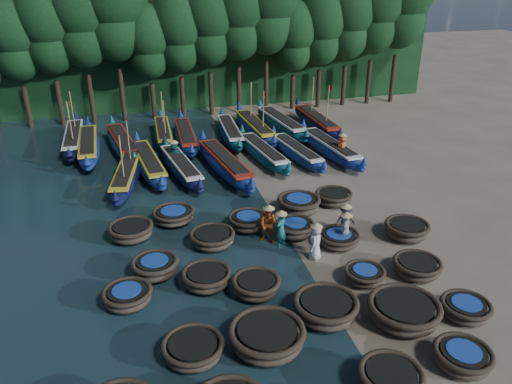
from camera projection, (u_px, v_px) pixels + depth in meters
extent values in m
plane|color=gray|center=(284.00, 232.00, 23.25)|extent=(120.00, 120.00, 0.00)
cube|color=black|center=(201.00, 45.00, 41.72)|extent=(40.00, 3.00, 10.00)
ellipsoid|color=brown|center=(390.00, 382.00, 14.55)|extent=(2.29, 2.29, 0.69)
torus|color=#362C20|center=(392.00, 373.00, 14.42)|extent=(1.96, 1.96, 0.21)
cylinder|color=black|center=(392.00, 372.00, 14.40)|extent=(1.47, 1.47, 0.06)
ellipsoid|color=brown|center=(462.00, 359.00, 15.43)|extent=(1.92, 1.92, 0.59)
torus|color=#362C20|center=(464.00, 352.00, 15.31)|extent=(1.85, 1.85, 0.18)
cylinder|color=black|center=(464.00, 352.00, 15.29)|extent=(1.40, 1.40, 0.05)
cylinder|color=#1B3F97|center=(464.00, 351.00, 15.28)|extent=(1.08, 1.08, 0.04)
ellipsoid|color=brown|center=(193.00, 351.00, 15.77)|extent=(2.13, 2.13, 0.58)
torus|color=#362C20|center=(193.00, 344.00, 15.65)|extent=(2.01, 2.01, 0.18)
cylinder|color=black|center=(193.00, 343.00, 15.64)|extent=(1.54, 1.54, 0.05)
ellipsoid|color=brown|center=(267.00, 339.00, 16.13)|extent=(2.54, 2.54, 0.75)
torus|color=#362C20|center=(267.00, 331.00, 15.98)|extent=(2.53, 2.53, 0.23)
cylinder|color=black|center=(267.00, 330.00, 15.96)|extent=(1.94, 1.94, 0.07)
ellipsoid|color=brown|center=(326.00, 310.00, 17.45)|extent=(2.34, 2.34, 0.75)
torus|color=#362C20|center=(326.00, 302.00, 17.30)|extent=(2.33, 2.33, 0.23)
cylinder|color=black|center=(326.00, 301.00, 17.28)|extent=(1.76, 1.76, 0.07)
ellipsoid|color=brown|center=(403.00, 314.00, 17.30)|extent=(2.59, 2.59, 0.75)
torus|color=#362C20|center=(405.00, 305.00, 17.15)|extent=(2.56, 2.56, 0.23)
cylinder|color=black|center=(405.00, 304.00, 17.13)|extent=(1.96, 1.96, 0.07)
ellipsoid|color=brown|center=(465.00, 311.00, 17.59)|extent=(2.12, 2.12, 0.57)
torus|color=#362C20|center=(467.00, 304.00, 17.47)|extent=(1.79, 1.79, 0.17)
cylinder|color=black|center=(467.00, 304.00, 17.46)|extent=(1.35, 1.35, 0.05)
cylinder|color=#1B3F97|center=(467.00, 303.00, 17.44)|extent=(1.04, 1.04, 0.03)
ellipsoid|color=brown|center=(128.00, 298.00, 18.21)|extent=(2.17, 2.17, 0.60)
torus|color=#362C20|center=(127.00, 292.00, 18.09)|extent=(1.85, 1.85, 0.18)
cylinder|color=black|center=(127.00, 291.00, 18.07)|extent=(1.40, 1.40, 0.05)
cylinder|color=#1B3F97|center=(127.00, 290.00, 18.05)|extent=(1.08, 1.08, 0.04)
ellipsoid|color=brown|center=(207.00, 280.00, 19.23)|extent=(1.81, 1.81, 0.63)
torus|color=#362C20|center=(206.00, 273.00, 19.10)|extent=(1.94, 1.94, 0.19)
cylinder|color=black|center=(206.00, 272.00, 19.09)|extent=(1.47, 1.47, 0.06)
ellipsoid|color=brown|center=(256.00, 288.00, 18.75)|extent=(1.77, 1.77, 0.64)
torus|color=#362C20|center=(256.00, 281.00, 18.62)|extent=(1.86, 1.86, 0.20)
cylinder|color=black|center=(256.00, 280.00, 18.61)|extent=(1.40, 1.40, 0.06)
ellipsoid|color=brown|center=(364.00, 277.00, 19.46)|extent=(1.89, 1.89, 0.57)
torus|color=#362C20|center=(365.00, 271.00, 19.35)|extent=(1.63, 1.63, 0.17)
cylinder|color=black|center=(365.00, 270.00, 19.33)|extent=(1.22, 1.22, 0.05)
cylinder|color=#1B3F97|center=(365.00, 270.00, 19.32)|extent=(0.94, 0.94, 0.03)
ellipsoid|color=brown|center=(417.00, 269.00, 19.92)|extent=(1.91, 1.91, 0.62)
torus|color=#362C20|center=(418.00, 263.00, 19.80)|extent=(1.95, 1.95, 0.19)
cylinder|color=black|center=(418.00, 262.00, 19.79)|extent=(1.48, 1.48, 0.06)
ellipsoid|color=brown|center=(155.00, 269.00, 19.85)|extent=(2.22, 2.22, 0.68)
torus|color=#362C20|center=(155.00, 262.00, 19.71)|extent=(1.90, 1.90, 0.21)
cylinder|color=black|center=(155.00, 261.00, 19.69)|extent=(1.42, 1.42, 0.06)
cylinder|color=#1B3F97|center=(154.00, 260.00, 19.68)|extent=(1.10, 1.10, 0.04)
ellipsoid|color=brown|center=(212.00, 240.00, 21.99)|extent=(2.40, 2.40, 0.61)
torus|color=#362C20|center=(212.00, 234.00, 21.87)|extent=(2.02, 2.02, 0.19)
cylinder|color=black|center=(212.00, 233.00, 21.85)|extent=(1.54, 1.54, 0.06)
ellipsoid|color=brown|center=(295.00, 230.00, 22.73)|extent=(1.95, 1.95, 0.65)
torus|color=#362C20|center=(295.00, 224.00, 22.60)|extent=(1.81, 1.81, 0.20)
cylinder|color=black|center=(295.00, 223.00, 22.59)|extent=(1.35, 1.35, 0.06)
cylinder|color=#1B3F97|center=(295.00, 223.00, 22.57)|extent=(1.04, 1.04, 0.04)
ellipsoid|color=brown|center=(338.00, 240.00, 21.99)|extent=(2.19, 2.19, 0.57)
torus|color=#362C20|center=(339.00, 235.00, 21.88)|extent=(1.88, 1.88, 0.17)
cylinder|color=black|center=(339.00, 234.00, 21.86)|extent=(1.43, 1.43, 0.05)
cylinder|color=#1B3F97|center=(339.00, 234.00, 21.85)|extent=(1.10, 1.10, 0.03)
ellipsoid|color=brown|center=(407.00, 231.00, 22.59)|extent=(2.45, 2.45, 0.68)
torus|color=#362C20|center=(407.00, 225.00, 22.45)|extent=(2.04, 2.04, 0.21)
cylinder|color=black|center=(408.00, 224.00, 22.43)|extent=(1.54, 1.54, 0.06)
ellipsoid|color=brown|center=(131.00, 233.00, 22.48)|extent=(1.89, 1.89, 0.66)
torus|color=#362C20|center=(130.00, 227.00, 22.35)|extent=(2.04, 2.04, 0.20)
cylinder|color=black|center=(130.00, 226.00, 22.34)|extent=(1.54, 1.54, 0.06)
ellipsoid|color=brown|center=(174.00, 217.00, 23.93)|extent=(2.17, 2.17, 0.60)
torus|color=#362C20|center=(173.00, 212.00, 23.81)|extent=(2.04, 2.04, 0.18)
cylinder|color=black|center=(173.00, 211.00, 23.80)|extent=(1.56, 1.56, 0.05)
cylinder|color=#1B3F97|center=(173.00, 210.00, 23.78)|extent=(1.20, 1.20, 0.04)
ellipsoid|color=brown|center=(248.00, 223.00, 23.35)|extent=(1.90, 1.90, 0.64)
torus|color=#362C20|center=(248.00, 217.00, 23.22)|extent=(1.90, 1.90, 0.19)
cylinder|color=black|center=(248.00, 216.00, 23.20)|extent=(1.43, 1.43, 0.06)
cylinder|color=#1B3F97|center=(248.00, 216.00, 23.19)|extent=(1.10, 1.10, 0.04)
ellipsoid|color=brown|center=(299.00, 206.00, 24.81)|extent=(2.40, 2.40, 0.75)
torus|color=#362C20|center=(299.00, 200.00, 24.66)|extent=(2.17, 2.17, 0.23)
cylinder|color=black|center=(299.00, 199.00, 24.64)|extent=(1.63, 1.63, 0.07)
cylinder|color=#1B3F97|center=(299.00, 198.00, 24.62)|extent=(1.25, 1.25, 0.05)
ellipsoid|color=brown|center=(334.00, 198.00, 25.76)|extent=(2.01, 2.01, 0.61)
torus|color=#362C20|center=(334.00, 193.00, 25.64)|extent=(1.94, 1.94, 0.19)
cylinder|color=black|center=(334.00, 193.00, 25.62)|extent=(1.47, 1.47, 0.06)
ellipsoid|color=black|center=(127.00, 175.00, 28.05)|extent=(2.62, 7.81, 0.96)
cone|color=black|center=(135.00, 143.00, 31.16)|extent=(0.42, 0.42, 0.58)
cone|color=black|center=(115.00, 195.00, 24.42)|extent=(0.42, 0.42, 0.48)
cube|color=gold|center=(126.00, 169.00, 27.88)|extent=(1.97, 6.04, 0.12)
cube|color=black|center=(126.00, 168.00, 27.84)|extent=(1.59, 5.24, 0.10)
cylinder|color=#997F4C|center=(129.00, 143.00, 28.44)|extent=(0.07, 0.23, 2.69)
cylinder|color=#997F4C|center=(122.00, 159.00, 26.10)|extent=(0.07, 0.23, 2.69)
plane|color=red|center=(122.00, 138.00, 25.62)|extent=(0.00, 0.34, 0.34)
ellipsoid|color=navy|center=(149.00, 164.00, 29.57)|extent=(2.42, 8.01, 0.99)
cone|color=navy|center=(136.00, 135.00, 32.53)|extent=(0.43, 0.43, 0.59)
cone|color=navy|center=(162.00, 179.00, 26.08)|extent=(0.43, 0.43, 0.49)
cube|color=gold|center=(148.00, 158.00, 29.39)|extent=(1.81, 6.20, 0.12)
cube|color=black|center=(148.00, 156.00, 29.36)|extent=(1.44, 5.38, 0.10)
ellipsoid|color=black|center=(181.00, 168.00, 29.13)|extent=(2.53, 7.64, 0.94)
cone|color=black|center=(165.00, 139.00, 31.91)|extent=(0.41, 0.41, 0.56)
cone|color=black|center=(200.00, 182.00, 25.85)|extent=(0.41, 0.41, 0.47)
cube|color=silver|center=(181.00, 161.00, 28.97)|extent=(1.90, 5.91, 0.11)
cube|color=black|center=(181.00, 160.00, 28.93)|extent=(1.53, 5.13, 0.09)
ellipsoid|color=navy|center=(225.00, 165.00, 29.40)|extent=(2.82, 8.58, 1.06)
cone|color=navy|center=(202.00, 133.00, 32.52)|extent=(0.46, 0.46, 0.63)
cone|color=navy|center=(252.00, 181.00, 25.71)|extent=(0.46, 0.46, 0.53)
cube|color=#A02213|center=(224.00, 158.00, 29.21)|extent=(2.12, 6.64, 0.13)
cube|color=black|center=(224.00, 156.00, 29.17)|extent=(1.71, 5.76, 0.11)
ellipsoid|color=#0D474E|center=(263.00, 154.00, 31.24)|extent=(2.38, 7.63, 0.94)
cone|color=#0D474E|center=(242.00, 128.00, 34.04)|extent=(0.41, 0.41, 0.56)
cone|color=#0D474E|center=(289.00, 166.00, 27.93)|extent=(0.41, 0.41, 0.47)
cube|color=silver|center=(263.00, 148.00, 31.07)|extent=(1.78, 5.90, 0.11)
cube|color=black|center=(263.00, 146.00, 31.04)|extent=(1.43, 5.12, 0.09)
ellipsoid|color=navy|center=(296.00, 153.00, 31.48)|extent=(2.31, 7.19, 0.89)
cone|color=navy|center=(274.00, 128.00, 34.11)|extent=(0.39, 0.39, 0.53)
cone|color=navy|center=(325.00, 163.00, 28.38)|extent=(0.39, 0.39, 0.44)
cube|color=silver|center=(297.00, 147.00, 31.32)|extent=(1.74, 5.56, 0.11)
cube|color=black|center=(297.00, 146.00, 31.29)|extent=(1.39, 4.83, 0.09)
ellipsoid|color=navy|center=(330.00, 149.00, 31.92)|extent=(2.37, 8.07, 0.99)
cone|color=navy|center=(304.00, 122.00, 34.92)|extent=(0.44, 0.44, 0.60)
cone|color=navy|center=(364.00, 161.00, 28.40)|extent=(0.44, 0.44, 0.50)
cube|color=silver|center=(331.00, 143.00, 31.75)|extent=(1.77, 6.24, 0.12)
cube|color=black|center=(331.00, 142.00, 31.71)|extent=(1.41, 5.42, 0.10)
ellipsoid|color=black|center=(74.00, 140.00, 33.47)|extent=(1.57, 8.11, 1.01)
cone|color=black|center=(75.00, 114.00, 36.63)|extent=(0.44, 0.44, 0.61)
cone|color=black|center=(69.00, 151.00, 29.77)|extent=(0.44, 0.44, 0.51)
cube|color=silver|center=(73.00, 134.00, 33.29)|extent=(1.15, 6.28, 0.12)
cube|color=black|center=(73.00, 133.00, 33.25)|extent=(0.87, 5.47, 0.10)
cylinder|color=#997F4C|center=(73.00, 112.00, 33.87)|extent=(0.07, 0.24, 2.83)
cylinder|color=#997F4C|center=(70.00, 123.00, 31.48)|extent=(0.07, 0.24, 2.83)
plane|color=red|center=(70.00, 104.00, 30.99)|extent=(0.00, 0.35, 0.35)
ellipsoid|color=navy|center=(88.00, 147.00, 32.21)|extent=(1.74, 8.20, 1.02)
cone|color=navy|center=(88.00, 120.00, 35.38)|extent=(0.45, 0.45, 0.61)
cone|color=navy|center=(86.00, 160.00, 28.50)|extent=(0.45, 0.45, 0.51)
cube|color=gold|center=(88.00, 141.00, 32.03)|extent=(1.28, 6.35, 0.12)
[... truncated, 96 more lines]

